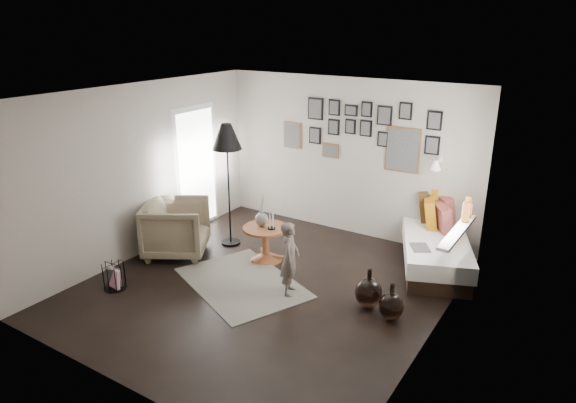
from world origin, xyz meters
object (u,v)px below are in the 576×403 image
Objects in this scene: magazine_basket at (114,276)px; demijohn_small at (391,306)px; demijohn_large at (368,292)px; child at (290,259)px; pedestal_table at (266,245)px; armchair at (176,228)px; floor_lamp at (227,141)px; daybed at (437,242)px; vase at (262,217)px.

magazine_basket is 0.77× the size of demijohn_small.
demijohn_large is 1.09m from child.
demijohn_small is (2.22, -0.55, -0.07)m from pedestal_table.
armchair is at bearing -177.76° from demijohn_large.
pedestal_table is 1.43× the size of demijohn_small.
floor_lamp reaches higher than armchair.
floor_lamp reaches higher than child.
magazine_basket is at bearing -101.13° from floor_lamp.
demijohn_large is (-0.34, -1.72, -0.12)m from daybed.
vase is at bearing 165.96° from pedestal_table.
demijohn_small is 1.41m from child.
daybed is at bearing -56.66° from child.
pedestal_table is at bearing 166.09° from demijohn_small.
child is at bearing -36.53° from vase.
daybed is 6.16× the size of magazine_basket.
demijohn_large is (1.95, -0.45, -0.48)m from vase.
daybed is 3.95m from armchair.
demijohn_large is (3.09, 1.40, 0.02)m from magazine_basket.
floor_lamp is at bearing -62.85° from armchair.
demijohn_large is at bearing -98.73° from child.
pedestal_table is at bearing -12.85° from floor_lamp.
pedestal_table is at bearing -171.65° from daybed.
floor_lamp is at bearing 167.15° from pedestal_table.
magazine_basket is at bearing -121.66° from vase.
daybed reaches higher than demijohn_small.
armchair is at bearing -174.11° from daybed.
demijohn_large is (1.87, -0.43, -0.04)m from pedestal_table.
armchair is 3.16m from demijohn_large.
demijohn_large is at bearing -118.93° from armchair.
floor_lamp is (-3.03, -1.11, 1.38)m from daybed.
floor_lamp is at bearing 167.28° from vase.
daybed is 1.85m from demijohn_small.
armchair is 1.30m from magazine_basket.
magazine_basket is 3.39m from demijohn_large.
magazine_basket is (0.06, -1.27, -0.24)m from armchair.
magazine_basket is at bearing -159.70° from daybed.
vase is at bearing 167.01° from demijohn_large.
floor_lamp is at bearing 167.08° from demijohn_large.
vase is 0.47× the size of child.
pedestal_table is 0.72× the size of armchair.
daybed is 4.64m from magazine_basket.
demijohn_small is (3.50, 0.00, -0.25)m from armchair.
armchair is (-1.28, -0.55, 0.18)m from pedestal_table.
magazine_basket is at bearing -155.69° from demijohn_large.
pedestal_table is 0.34× the size of floor_lamp.
floor_lamp is at bearing 78.87° from magazine_basket.
vase is at bearing 58.34° from magazine_basket.
floor_lamp is 2.55m from magazine_basket.
demijohn_small is at bearing -111.55° from daybed.
vase is 0.24× the size of floor_lamp.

